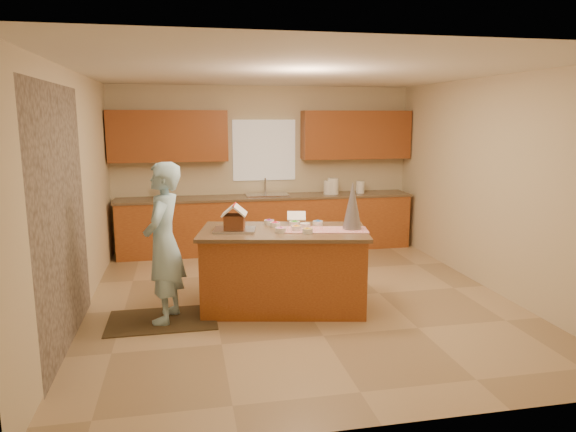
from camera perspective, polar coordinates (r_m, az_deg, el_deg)
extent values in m
plane|color=tan|center=(6.50, 1.23, -8.98)|extent=(5.50, 5.50, 0.00)
plane|color=silver|center=(6.15, 1.33, 15.46)|extent=(5.50, 5.50, 0.00)
plane|color=beige|center=(8.87, -2.63, 5.24)|extent=(5.50, 5.50, 0.00)
plane|color=beige|center=(3.59, 10.92, -2.99)|extent=(5.50, 5.50, 0.00)
plane|color=beige|center=(6.14, -22.13, 2.05)|extent=(5.50, 5.50, 0.00)
plane|color=beige|center=(7.15, 21.25, 3.23)|extent=(5.50, 5.50, 0.00)
plane|color=gray|center=(5.38, -23.39, -0.24)|extent=(0.00, 2.50, 2.50)
cube|color=white|center=(8.82, -2.61, 7.16)|extent=(1.05, 0.03, 1.00)
cube|color=#A35821|center=(8.71, -2.27, -0.91)|extent=(4.80, 0.60, 0.88)
cube|color=brown|center=(8.63, -2.30, 2.08)|extent=(4.85, 0.63, 0.04)
cube|color=#964720|center=(8.55, -12.90, 8.48)|extent=(1.85, 0.35, 0.80)
cube|color=#964720|center=(9.03, 7.41, 8.76)|extent=(1.85, 0.35, 0.80)
cube|color=silver|center=(8.63, -2.30, 2.01)|extent=(0.70, 0.45, 0.12)
cylinder|color=silver|center=(8.78, -2.49, 3.28)|extent=(0.03, 0.03, 0.28)
cube|color=#A35821|center=(6.09, -0.47, -5.98)|extent=(1.95, 1.25, 0.89)
cube|color=brown|center=(5.97, -0.48, -1.72)|extent=(2.05, 1.34, 0.04)
cube|color=#9F0B18|center=(5.98, 3.86, -1.50)|extent=(1.06, 0.56, 0.01)
cube|color=silver|center=(5.95, -5.82, -1.50)|extent=(0.52, 0.43, 0.03)
cube|color=white|center=(6.33, 0.92, 0.00)|extent=(0.25, 0.21, 0.09)
cone|color=silver|center=(6.01, 7.02, 1.16)|extent=(0.26, 0.26, 0.55)
cube|color=black|center=(6.00, -13.50, -10.96)|extent=(1.17, 0.76, 0.01)
imported|color=#A6D6EC|center=(5.74, -13.38, -2.86)|extent=(0.57, 0.72, 1.72)
cylinder|color=white|center=(8.83, 4.43, 3.13)|extent=(0.17, 0.17, 0.23)
cylinder|color=white|center=(8.85, 4.93, 3.28)|extent=(0.19, 0.19, 0.27)
cylinder|color=white|center=(9.00, 7.87, 3.14)|extent=(0.14, 0.14, 0.21)
cylinder|color=white|center=(8.51, -13.37, 2.66)|extent=(0.11, 0.11, 0.25)
cube|color=brown|center=(5.93, -5.84, -0.63)|extent=(0.27, 0.28, 0.16)
cube|color=white|center=(5.91, -6.49, 0.67)|extent=(0.20, 0.31, 0.13)
cube|color=white|center=(5.90, -5.24, 0.67)|extent=(0.20, 0.31, 0.13)
cylinder|color=red|center=(5.90, -5.88, 1.21)|extent=(0.08, 0.28, 0.02)
cylinder|color=gold|center=(5.80, 2.14, -1.63)|extent=(0.12, 0.12, 0.06)
cylinder|color=#FF78CF|center=(5.83, -0.80, -1.55)|extent=(0.12, 0.12, 0.06)
cylinder|color=#F8A227|center=(5.93, 0.92, -1.35)|extent=(0.12, 0.12, 0.06)
cylinder|color=#7F3194|center=(6.26, -2.07, -0.70)|extent=(0.12, 0.12, 0.06)
cylinder|color=white|center=(6.08, 1.87, -1.04)|extent=(0.12, 0.12, 0.06)
cylinder|color=#E92953|center=(6.13, -1.42, -0.94)|extent=(0.12, 0.12, 0.06)
cylinder|color=green|center=(6.18, 0.72, -0.84)|extent=(0.12, 0.12, 0.06)
cylinder|color=#3470C3|center=(6.22, 3.27, -0.79)|extent=(0.12, 0.12, 0.06)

